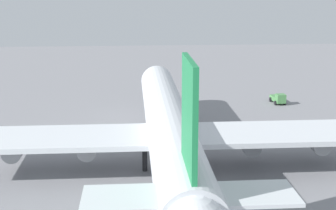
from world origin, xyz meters
TOP-DOWN VIEW (x-y plane):
  - ground_plane at (0.00, 0.00)m, footprint 270.82×270.82m
  - cargo_airplane at (-0.32, 0.00)m, footprint 67.71×58.08m
  - baggage_tug at (34.14, -26.52)m, footprint 5.21×2.68m
  - safety_cone_nose at (30.47, -2.37)m, footprint 0.51×0.51m

SIDE VIEW (x-z plane):
  - ground_plane at x=0.00m, z-range 0.00..0.00m
  - safety_cone_nose at x=30.47m, z-range 0.00..0.73m
  - baggage_tug at x=34.14m, z-range -0.04..2.31m
  - cargo_airplane at x=-0.32m, z-range -3.75..15.60m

